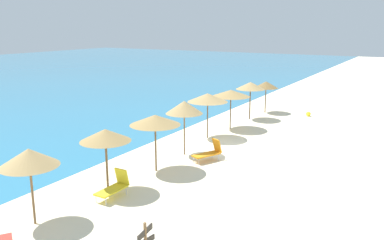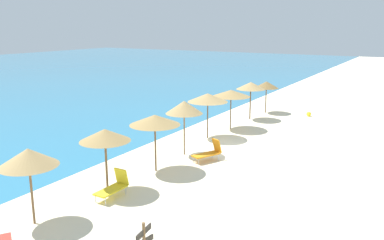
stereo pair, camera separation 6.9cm
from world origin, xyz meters
The scene contains 12 objects.
ground_plane centered at (0.00, 0.00, 0.00)m, with size 160.00×160.00×0.00m, color beige.
beach_umbrella_0 centered at (-11.72, 2.70, 2.50)m, with size 2.05×2.05×2.82m.
beach_umbrella_1 centered at (-8.21, 2.36, 2.51)m, with size 2.14×2.14×2.78m.
beach_umbrella_2 centered at (-5.04, 2.07, 2.56)m, with size 2.45×2.45×2.81m.
beach_umbrella_3 centered at (-2.13, 2.20, 2.66)m, with size 2.02×2.02×3.01m.
beach_umbrella_4 centered at (1.52, 2.71, 2.59)m, with size 2.51×2.51×2.86m.
beach_umbrella_5 centered at (4.33, 2.42, 2.49)m, with size 2.60×2.60×2.72m.
beach_umbrella_6 centered at (7.80, 2.41, 2.56)m, with size 2.16×2.16×2.84m.
beach_umbrella_7 centered at (10.70, 2.23, 2.29)m, with size 1.93×1.93×2.57m.
lounge_chair_0 centered at (-2.37, 0.53, 0.48)m, with size 1.70×1.19×1.12m.
lounge_chair_1 centered at (-8.46, 1.77, 0.47)m, with size 1.54×0.65×1.10m.
beach_ball centered at (11.04, -1.22, 0.18)m, with size 0.37×0.37×0.37m, color yellow.
Camera 1 is at (-20.51, -8.91, 6.96)m, focal length 38.08 mm.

